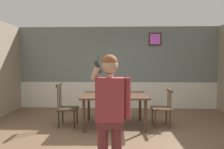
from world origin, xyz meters
name	(u,v)px	position (x,y,z in m)	size (l,w,h in m)	color
ground_plane	(116,142)	(0.00, 0.00, 0.00)	(7.45, 7.45, 0.00)	brown
room_back_partition	(118,69)	(0.00, 2.98, 1.32)	(6.77, 0.17, 2.74)	slate
dining_table	(114,98)	(-0.06, 0.98, 0.69)	(1.60, 1.14, 0.78)	#4C3323
chair_near_window	(163,108)	(1.11, 1.01, 0.46)	(0.45, 0.45, 0.91)	#513823
chair_by_doorway	(66,107)	(-1.24, 0.95, 0.48)	(0.47, 0.47, 1.04)	#2D2319
person_figure	(110,110)	(-0.07, -1.29, 0.94)	(0.53, 0.22, 1.66)	brown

